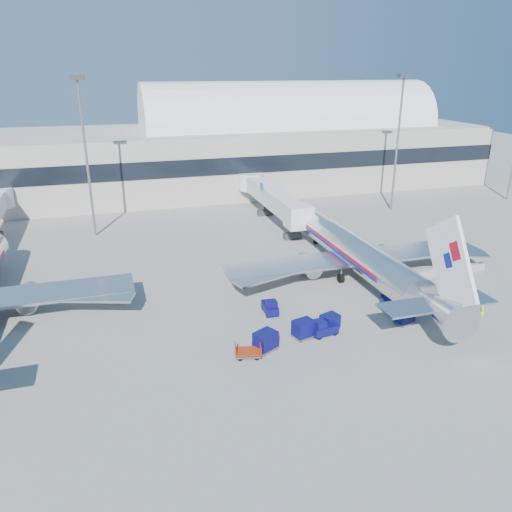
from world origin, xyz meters
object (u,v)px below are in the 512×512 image
object	(u,v)px
barrier_mid	(450,270)
cart_train_b	(304,329)
airliner_main	(358,254)
mast_east	(399,124)
tug_lead	(323,328)
tug_right	(390,299)
cart_train_a	(330,322)
mast_west	(84,135)
cart_solo_far	(461,307)
cart_open_red	(248,352)
cart_solo_near	(405,316)
jetbridge_near	(269,196)
barrier_near	(427,273)
cart_train_c	(266,341)
barrier_far	(473,267)
ramp_worker	(482,312)
tug_left	(270,307)

from	to	relation	value
barrier_mid	cart_train_b	xyz separation A→B (m)	(-22.83, -9.01, 0.47)
airliner_main	mast_east	bearing A→B (deg)	51.89
tug_lead	tug_right	world-z (taller)	tug_lead
tug_right	cart_train_a	xyz separation A→B (m)	(-8.43, -3.19, 0.21)
mast_west	cart_solo_far	bearing A→B (deg)	-46.70
mast_west	cart_open_red	world-z (taller)	mast_west
barrier_mid	cart_solo_near	distance (m)	15.57
jetbridge_near	cart_train_a	xyz separation A→B (m)	(-6.15, -37.14, -3.10)
barrier_near	cart_train_c	distance (m)	25.65
barrier_far	cart_solo_far	size ratio (longest dim) A/B	1.23
mast_east	cart_solo_far	world-z (taller)	mast_east
tug_right	cart_train_b	distance (m)	12.05
tug_lead	cart_open_red	size ratio (longest dim) A/B	1.05
barrier_near	tug_right	size ratio (longest dim) A/B	1.30
barrier_far	cart_train_b	distance (m)	27.64
cart_solo_far	cart_open_red	bearing A→B (deg)	-145.67
cart_train_c	cart_solo_near	size ratio (longest dim) A/B	1.25
jetbridge_near	barrier_near	size ratio (longest dim) A/B	9.17
mast_west	barrier_mid	world-z (taller)	mast_west
airliner_main	cart_open_red	bearing A→B (deg)	-142.65
tug_lead	ramp_worker	distance (m)	16.47
jetbridge_near	tug_lead	bearing A→B (deg)	-100.73
barrier_far	cart_open_red	xyz separation A→B (m)	(-31.95, -10.74, -0.02)
barrier_far	cart_train_c	size ratio (longest dim) A/B	1.20
airliner_main	cart_solo_far	distance (m)	13.28
barrier_far	cart_solo_far	bearing A→B (deg)	-134.31
tug_lead	cart_train_a	xyz separation A→B (m)	(1.05, 0.85, 0.08)
tug_left	cart_solo_far	size ratio (longest dim) A/B	1.05
barrier_near	barrier_far	world-z (taller)	same
airliner_main	cart_train_a	size ratio (longest dim) A/B	17.79
tug_right	cart_solo_far	size ratio (longest dim) A/B	0.94
mast_west	tug_lead	distance (m)	44.68
cart_train_b	mast_east	bearing A→B (deg)	34.37
barrier_near	cart_train_a	xyz separation A→B (m)	(-16.55, -8.33, 0.37)
cart_open_red	ramp_worker	xyz separation A→B (m)	(24.15, -0.03, 0.34)
barrier_near	jetbridge_near	bearing A→B (deg)	109.85
barrier_near	tug_lead	bearing A→B (deg)	-152.45
tug_lead	barrier_near	bearing A→B (deg)	18.94
tug_right	cart_solo_far	xyz separation A→B (m)	(5.45, -4.35, 0.31)
tug_left	cart_open_red	size ratio (longest dim) A/B	1.01
barrier_near	tug_left	size ratio (longest dim) A/B	1.17
cart_train_c	cart_train_b	bearing A→B (deg)	-12.69
mast_west	cart_train_c	xyz separation A→B (m)	(14.42, -38.10, -13.84)
jetbridge_near	barrier_far	xyz separation A→B (m)	(17.00, -28.81, -3.48)
cart_train_a	tug_lead	bearing A→B (deg)	-160.56
barrier_far	barrier_mid	bearing A→B (deg)	180.00
cart_solo_near	ramp_worker	size ratio (longest dim) A/B	1.30
barrier_near	cart_train_b	world-z (taller)	cart_train_b
tug_lead	mast_east	bearing A→B (deg)	42.86
barrier_far	tug_left	distance (m)	27.82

